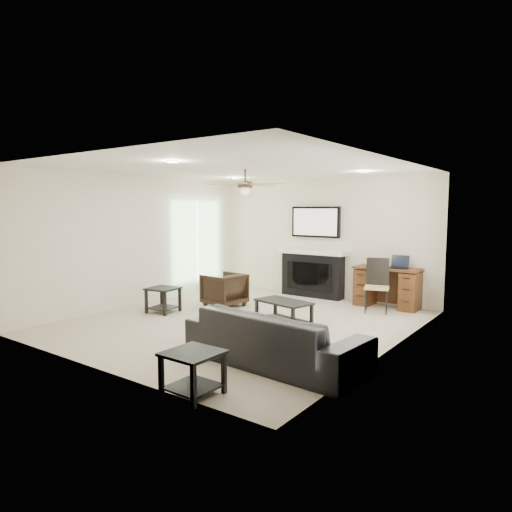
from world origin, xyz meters
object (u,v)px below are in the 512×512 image
Objects in this scene: sofa at (275,337)px; fireplace_unit at (312,252)px; armchair at (224,290)px; desk at (387,287)px; coffee_table at (284,313)px.

sofa is 1.18× the size of fireplace_unit.
armchair is 0.57× the size of desk.
coffee_table is at bearing 77.23° from armchair.
sofa is at bearing -66.76° from fireplace_unit.
armchair reaches higher than coffee_table.
sofa is at bearing -48.09° from coffee_table.
fireplace_unit reaches higher than armchair.
sofa is 3.37m from armchair.
fireplace_unit is at bearing 158.93° from armchair.
desk is (-0.05, 3.92, 0.05)m from sofa.
fireplace_unit is (0.90, 1.82, 0.64)m from armchair.
coffee_table is (1.70, -0.55, -0.12)m from armchair.
coffee_table is at bearing -71.25° from fireplace_unit.
fireplace_unit is at bearing -62.82° from sofa.
fireplace_unit is at bearing 121.30° from coffee_table.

